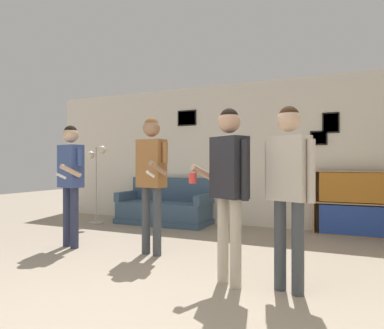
{
  "coord_description": "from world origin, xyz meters",
  "views": [
    {
      "loc": [
        1.86,
        -1.82,
        1.16
      ],
      "look_at": [
        0.07,
        2.23,
        1.16
      ],
      "focal_mm": 32.0,
      "sensor_mm": 36.0,
      "label": 1
    }
  ],
  "objects_px": {
    "person_player_foreground_left": "(71,172)",
    "person_spectator_near_bookshelf": "(289,178)",
    "person_player_foreground_center": "(151,170)",
    "person_watcher_holding_cup": "(229,176)",
    "floor_lamp": "(96,171)",
    "bookshelf": "(350,203)",
    "couch": "(165,208)"
  },
  "relations": [
    {
      "from": "person_player_foreground_left",
      "to": "person_spectator_near_bookshelf",
      "type": "bearing_deg",
      "value": -9.13
    },
    {
      "from": "person_player_foreground_center",
      "to": "person_watcher_holding_cup",
      "type": "height_order",
      "value": "person_player_foreground_center"
    },
    {
      "from": "floor_lamp",
      "to": "person_watcher_holding_cup",
      "type": "xyz_separation_m",
      "value": [
        3.4,
        -2.2,
        0.01
      ]
    },
    {
      "from": "person_player_foreground_center",
      "to": "bookshelf",
      "type": "bearing_deg",
      "value": 44.32
    },
    {
      "from": "couch",
      "to": "person_spectator_near_bookshelf",
      "type": "height_order",
      "value": "person_spectator_near_bookshelf"
    },
    {
      "from": "person_player_foreground_center",
      "to": "floor_lamp",
      "type": "bearing_deg",
      "value": 144.41
    },
    {
      "from": "couch",
      "to": "person_player_foreground_center",
      "type": "xyz_separation_m",
      "value": [
        0.94,
        -2.11,
        0.8
      ]
    },
    {
      "from": "person_spectator_near_bookshelf",
      "to": "floor_lamp",
      "type": "bearing_deg",
      "value": 151.47
    },
    {
      "from": "bookshelf",
      "to": "person_spectator_near_bookshelf",
      "type": "xyz_separation_m",
      "value": [
        -0.56,
        -2.91,
        0.51
      ]
    },
    {
      "from": "couch",
      "to": "person_watcher_holding_cup",
      "type": "distance_m",
      "value": 3.6
    },
    {
      "from": "bookshelf",
      "to": "person_watcher_holding_cup",
      "type": "height_order",
      "value": "person_watcher_holding_cup"
    },
    {
      "from": "couch",
      "to": "floor_lamp",
      "type": "relative_size",
      "value": 1.2
    },
    {
      "from": "floor_lamp",
      "to": "couch",
      "type": "bearing_deg",
      "value": 25.15
    },
    {
      "from": "person_player_foreground_left",
      "to": "person_spectator_near_bookshelf",
      "type": "xyz_separation_m",
      "value": [
        3.03,
        -0.49,
        -0.01
      ]
    },
    {
      "from": "couch",
      "to": "person_watcher_holding_cup",
      "type": "relative_size",
      "value": 1.07
    },
    {
      "from": "person_player_foreground_center",
      "to": "person_watcher_holding_cup",
      "type": "xyz_separation_m",
      "value": [
        1.25,
        -0.65,
        -0.04
      ]
    },
    {
      "from": "couch",
      "to": "floor_lamp",
      "type": "bearing_deg",
      "value": -154.85
    },
    {
      "from": "person_player_foreground_left",
      "to": "couch",
      "type": "bearing_deg",
      "value": 82.67
    },
    {
      "from": "bookshelf",
      "to": "person_spectator_near_bookshelf",
      "type": "bearing_deg",
      "value": -100.94
    },
    {
      "from": "bookshelf",
      "to": "person_player_foreground_left",
      "type": "bearing_deg",
      "value": -145.95
    },
    {
      "from": "person_player_foreground_center",
      "to": "couch",
      "type": "bearing_deg",
      "value": 114.07
    },
    {
      "from": "person_player_foreground_left",
      "to": "person_spectator_near_bookshelf",
      "type": "relative_size",
      "value": 1.01
    },
    {
      "from": "couch",
      "to": "person_watcher_holding_cup",
      "type": "height_order",
      "value": "person_watcher_holding_cup"
    },
    {
      "from": "couch",
      "to": "person_player_foreground_center",
      "type": "distance_m",
      "value": 2.44
    },
    {
      "from": "couch",
      "to": "person_spectator_near_bookshelf",
      "type": "xyz_separation_m",
      "value": [
        2.74,
        -2.72,
        0.75
      ]
    },
    {
      "from": "person_watcher_holding_cup",
      "to": "person_spectator_near_bookshelf",
      "type": "height_order",
      "value": "person_watcher_holding_cup"
    },
    {
      "from": "person_player_foreground_center",
      "to": "person_spectator_near_bookshelf",
      "type": "distance_m",
      "value": 1.9
    },
    {
      "from": "bookshelf",
      "to": "floor_lamp",
      "type": "distance_m",
      "value": 4.61
    },
    {
      "from": "floor_lamp",
      "to": "person_player_foreground_left",
      "type": "xyz_separation_m",
      "value": [
        0.92,
        -1.66,
        0.01
      ]
    },
    {
      "from": "bookshelf",
      "to": "person_player_foreground_center",
      "type": "height_order",
      "value": "person_player_foreground_center"
    },
    {
      "from": "person_player_foreground_left",
      "to": "person_player_foreground_center",
      "type": "relative_size",
      "value": 0.97
    },
    {
      "from": "couch",
      "to": "bookshelf",
      "type": "distance_m",
      "value": 3.32
    }
  ]
}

